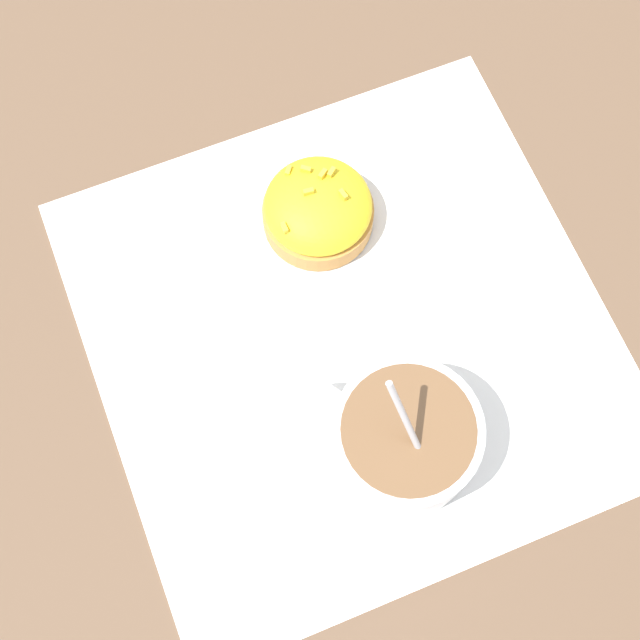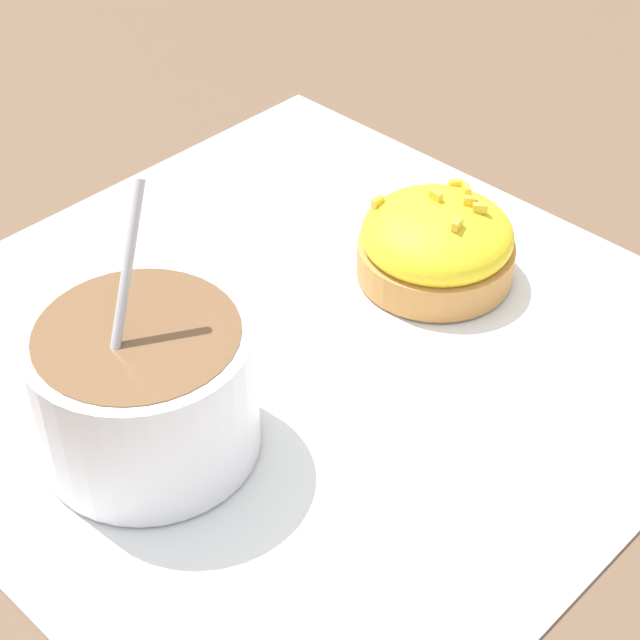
% 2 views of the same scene
% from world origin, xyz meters
% --- Properties ---
extents(ground_plane, '(3.00, 3.00, 0.00)m').
position_xyz_m(ground_plane, '(0.00, 0.00, 0.00)').
color(ground_plane, brown).
extents(paper_napkin, '(0.34, 0.34, 0.00)m').
position_xyz_m(paper_napkin, '(0.00, 0.00, 0.00)').
color(paper_napkin, white).
rests_on(paper_napkin, ground_plane).
extents(coffee_cup, '(0.10, 0.09, 0.12)m').
position_xyz_m(coffee_cup, '(0.08, -0.00, 0.04)').
color(coffee_cup, white).
rests_on(coffee_cup, paper_napkin).
extents(frosted_pastry, '(0.08, 0.08, 0.04)m').
position_xyz_m(frosted_pastry, '(-0.08, 0.01, 0.02)').
color(frosted_pastry, '#C18442').
rests_on(frosted_pastry, paper_napkin).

